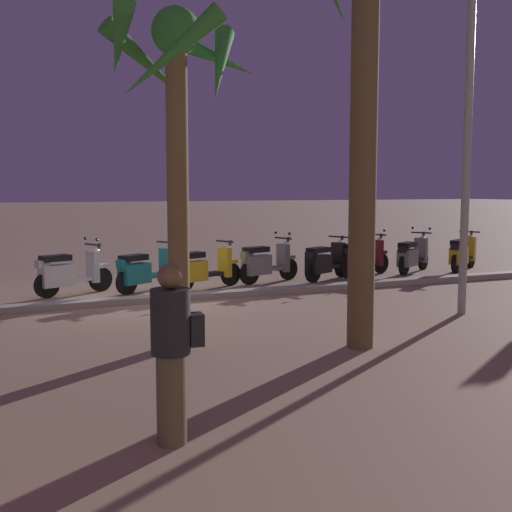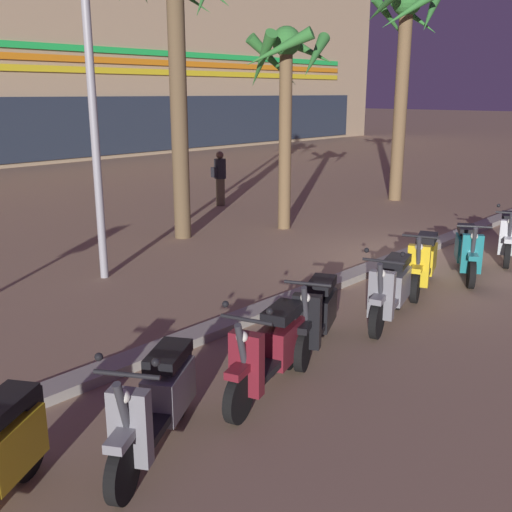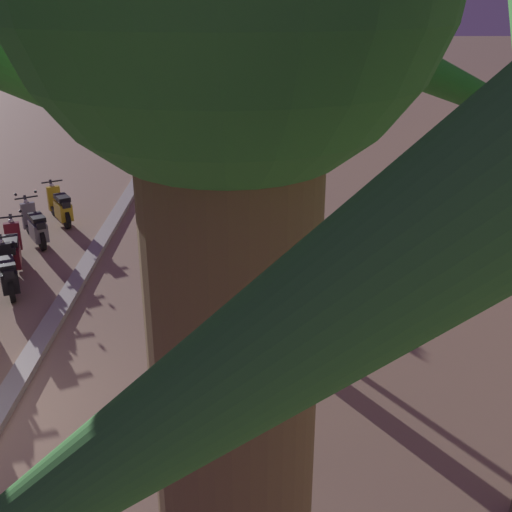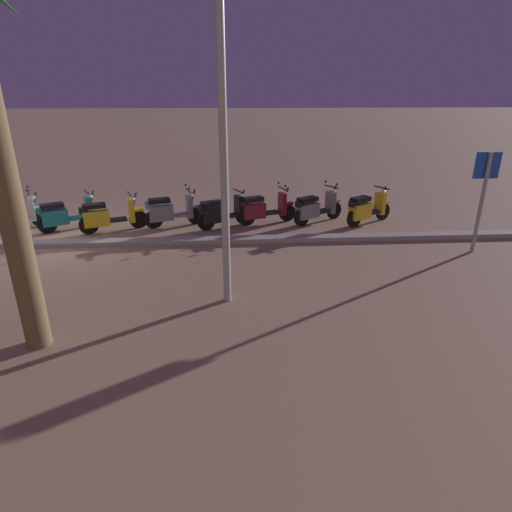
% 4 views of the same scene
% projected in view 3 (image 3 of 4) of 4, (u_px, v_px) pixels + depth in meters
% --- Properties ---
extents(scooter_yellow_far_back, '(1.57, 1.02, 1.04)m').
position_uv_depth(scooter_yellow_far_back, '(60.00, 207.00, 16.59)').
color(scooter_yellow_far_back, black).
rests_on(scooter_yellow_far_back, ground).
extents(scooter_grey_mid_centre, '(1.62, 1.05, 1.17)m').
position_uv_depth(scooter_grey_mid_centre, '(35.00, 226.00, 15.21)').
color(scooter_grey_mid_centre, black).
rests_on(scooter_grey_mid_centre, ground).
extents(scooter_maroon_tail_end, '(1.78, 0.81, 1.17)m').
position_uv_depth(scooter_maroon_tail_end, '(13.00, 250.00, 13.76)').
color(scooter_maroon_tail_end, black).
rests_on(scooter_maroon_tail_end, ground).
extents(scooter_black_lead_nearest, '(1.61, 0.89, 1.04)m').
position_uv_depth(scooter_black_lead_nearest, '(7.00, 273.00, 12.65)').
color(scooter_black_lead_nearest, black).
rests_on(scooter_black_lead_nearest, ground).
extents(crossing_sign, '(0.60, 0.12, 2.40)m').
position_uv_depth(crossing_sign, '(159.00, 152.00, 17.99)').
color(crossing_sign, '#939399').
rests_on(crossing_sign, ground).
extents(palm_tree_far_corner, '(2.11, 2.05, 4.61)m').
position_uv_depth(palm_tree_far_corner, '(236.00, 204.00, 6.87)').
color(palm_tree_far_corner, brown).
rests_on(palm_tree_far_corner, ground).
extents(palm_tree_mid_walkway, '(2.59, 2.67, 6.17)m').
position_uv_depth(palm_tree_mid_walkway, '(317.00, 78.00, 8.59)').
color(palm_tree_mid_walkway, brown).
rests_on(palm_tree_mid_walkway, ground).
extents(palm_tree_near_sign, '(2.13, 2.27, 6.09)m').
position_uv_depth(palm_tree_near_sign, '(236.00, 497.00, 1.58)').
color(palm_tree_near_sign, brown).
rests_on(palm_tree_near_sign, ground).
extents(street_lamp, '(0.36, 0.36, 7.66)m').
position_uv_depth(street_lamp, '(228.00, 59.00, 11.27)').
color(street_lamp, '#939399').
rests_on(street_lamp, ground).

